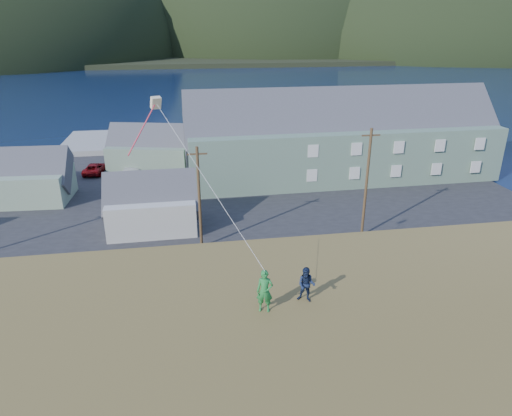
{
  "coord_description": "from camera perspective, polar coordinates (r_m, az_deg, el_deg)",
  "views": [
    {
      "loc": [
        -0.75,
        -33.68,
        17.83
      ],
      "look_at": [
        2.86,
        -11.67,
        8.8
      ],
      "focal_mm": 32.0,
      "sensor_mm": 36.0,
      "label": 1
    }
  ],
  "objects": [
    {
      "name": "ground",
      "position": [
        38.11,
        -7.13,
        -6.04
      ],
      "size": [
        900.0,
        900.0,
        0.0
      ],
      "primitive_type": "plane",
      "color": "#0A1638",
      "rests_on": "ground"
    },
    {
      "name": "grass_strip",
      "position": [
        36.33,
        -6.99,
        -7.44
      ],
      "size": [
        110.0,
        8.0,
        0.1
      ],
      "primitive_type": "cube",
      "color": "#4C3D19",
      "rests_on": "ground"
    },
    {
      "name": "waterfront_lot",
      "position": [
        53.71,
        -7.99,
        2.5
      ],
      "size": [
        72.0,
        36.0,
        0.12
      ],
      "primitive_type": "cube",
      "color": "#28282B",
      "rests_on": "ground"
    },
    {
      "name": "wharf",
      "position": [
        75.88,
        -13.16,
        8.23
      ],
      "size": [
        26.0,
        14.0,
        0.9
      ],
      "primitive_type": "cube",
      "color": "gray",
      "rests_on": "ground"
    },
    {
      "name": "far_shore",
      "position": [
        364.07,
        -9.72,
        19.1
      ],
      "size": [
        900.0,
        320.0,
        2.0
      ],
      "primitive_type": "cube",
      "color": "black",
      "rests_on": "ground"
    },
    {
      "name": "far_hills",
      "position": [
        315.56,
        -2.84,
        19.14
      ],
      "size": [
        760.0,
        265.0,
        143.0
      ],
      "color": "black",
      "rests_on": "ground"
    },
    {
      "name": "lodge",
      "position": [
        57.02,
        10.55,
        8.74
      ],
      "size": [
        37.73,
        11.11,
        13.21
      ],
      "rotation": [
        0.0,
        0.0,
        0.01
      ],
      "color": "slate",
      "rests_on": "waterfront_lot"
    },
    {
      "name": "shed_palegreen_near",
      "position": [
        54.35,
        -27.12,
        3.35
      ],
      "size": [
        9.99,
        6.61,
        7.04
      ],
      "rotation": [
        0.0,
        0.0,
        -0.05
      ],
      "color": "gray",
      "rests_on": "waterfront_lot"
    },
    {
      "name": "shed_white",
      "position": [
        42.75,
        -12.91,
        0.52
      ],
      "size": [
        8.37,
        5.66,
        6.64
      ],
      "rotation": [
        0.0,
        0.0,
        0.01
      ],
      "color": "beige",
      "rests_on": "waterfront_lot"
    },
    {
      "name": "shed_palegreen_far",
      "position": [
        61.39,
        -13.03,
        7.26
      ],
      "size": [
        11.81,
        8.4,
        7.2
      ],
      "rotation": [
        0.0,
        0.0,
        -0.24
      ],
      "color": "slate",
      "rests_on": "waterfront_lot"
    },
    {
      "name": "utility_poles",
      "position": [
        37.59,
        -8.61,
        1.16
      ],
      "size": [
        35.06,
        0.24,
        9.74
      ],
      "color": "#47331E",
      "rests_on": "waterfront_lot"
    },
    {
      "name": "parked_cars",
      "position": [
        57.52,
        -16.02,
        4.0
      ],
      "size": [
        26.22,
        13.14,
        1.55
      ],
      "color": "navy",
      "rests_on": "waterfront_lot"
    },
    {
      "name": "kite_flyer_green",
      "position": [
        18.18,
        1.1,
        -10.35
      ],
      "size": [
        0.74,
        0.58,
        1.79
      ],
      "primitive_type": "imported",
      "rotation": [
        0.0,
        0.0,
        -0.25
      ],
      "color": "#207733",
      "rests_on": "hillside"
    },
    {
      "name": "kite_flyer_navy",
      "position": [
        18.94,
        6.32,
        -9.51
      ],
      "size": [
        0.92,
        0.84,
        1.52
      ],
      "primitive_type": "imported",
      "rotation": [
        0.0,
        0.0,
        -0.45
      ],
      "color": "#17223F",
      "rests_on": "hillside"
    },
    {
      "name": "kite_rig",
      "position": [
        21.93,
        -12.48,
        12.02
      ],
      "size": [
        2.61,
        3.7,
        9.57
      ],
      "color": "beige",
      "rests_on": "ground"
    }
  ]
}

